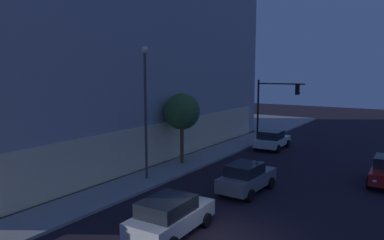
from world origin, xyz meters
The scene contains 8 objects.
ground_plane centered at (0.00, 0.00, 0.00)m, with size 120.00×120.00×0.00m, color black.
modern_building centered at (9.82, 20.36, 9.26)m, with size 30.50×22.63×18.67m.
traffic_light_far_corner centered at (19.94, 5.36, 4.06)m, with size 0.38×4.36×5.77m.
street_lamp_sidewalk centered at (4.61, 7.63, 5.18)m, with size 0.44×0.44×8.02m.
sidewalk_tree centered at (8.94, 7.96, 3.85)m, with size 2.57×2.57×5.01m.
car_silver centered at (-0.64, 1.97, 0.82)m, with size 4.29×2.16×1.59m.
car_grey centered at (5.95, 1.56, 0.85)m, with size 4.25×2.09×1.67m.
car_white centered at (17.77, 4.51, 0.81)m, with size 4.29×2.24×1.61m.
Camera 1 is at (-12.18, -6.56, 6.69)m, focal length 34.08 mm.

